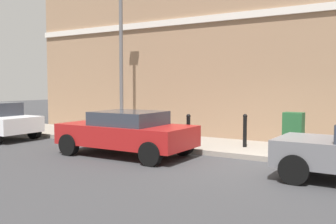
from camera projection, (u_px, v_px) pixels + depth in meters
ground at (257, 165)px, 9.99m from camera, size 80.00×80.00×0.00m
sidewalk at (123, 137)px, 14.76m from camera, size 2.69×30.00×0.15m
corner_building at (205, 48)px, 17.92m from camera, size 6.94×13.82×7.62m
car_red at (127, 132)px, 11.31m from camera, size 2.05×4.05×1.32m
utility_cabinet at (293, 134)px, 11.06m from camera, size 0.46×0.61×1.15m
bollard_near_cabinet at (245, 129)px, 11.95m from camera, size 0.14×0.14×1.04m
bollard_far_kerb at (188, 129)px, 11.92m from camera, size 0.14×0.14×1.04m
lamppost at (121, 53)px, 14.49m from camera, size 0.20×0.44×5.72m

